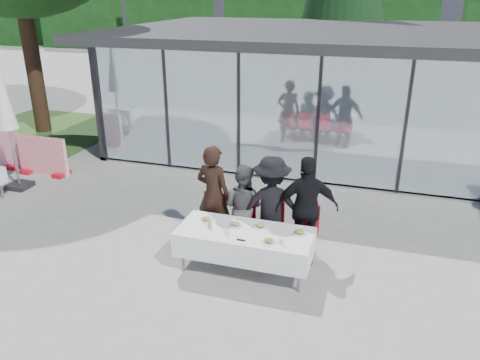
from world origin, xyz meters
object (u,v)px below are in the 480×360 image
Objects in this scene: diner_d at (307,208)px; plate_c at (261,226)px; plate_extra at (269,241)px; diner_a at (214,195)px; diner_chair_b at (243,220)px; juice_bottle at (210,224)px; plate_d at (300,232)px; folded_eyeglasses at (241,240)px; diner_b at (243,207)px; plate_a at (207,219)px; diner_c at (271,205)px; plate_b at (236,225)px; diner_chair_c at (271,224)px; market_umbrella at (5,106)px; diner_chair_d at (305,229)px; dining_table at (245,242)px; diner_chair_a at (214,216)px.

diner_d is 0.90m from plate_c.
diner_a is at bearing 141.79° from plate_extra.
diner_chair_b reaches higher than plate_extra.
diner_chair_b reaches higher than juice_bottle.
plate_extra is at bearing -133.73° from plate_d.
diner_b is at bearing 105.49° from folded_eyeglasses.
juice_bottle reaches higher than folded_eyeglasses.
plate_a is at bearing -177.40° from plate_c.
plate_extra is (1.31, -1.03, -0.18)m from diner_a.
plate_c is 1.79× the size of juice_bottle.
diner_c is 7.43× the size of plate_b.
diner_a is at bearing 177.90° from diner_chair_b.
diner_chair_c is at bearing 137.23° from plate_d.
diner_b is 0.89× the size of diner_c.
plate_a is 0.08× the size of market_umbrella.
plate_b is at bearing -177.39° from plate_d.
market_umbrella is (-5.98, 1.06, 1.48)m from diner_chair_b.
diner_b is 6.60× the size of plate_d.
diner_chair_c reaches higher than folded_eyeglasses.
market_umbrella reaches higher than diner_a.
market_umbrella is (-7.14, 1.03, 1.08)m from diner_d.
plate_d is at bearing -2.57° from plate_c.
diner_chair_d is 3.98× the size of plate_c.
diner_a is at bearing -10.82° from market_umbrella.
dining_table is 0.93m from plate_d.
plate_a is 0.91m from folded_eyeglasses.
diner_d is at bearing 40.14° from plate_c.
diner_chair_b is 1.00× the size of diner_chair_c.
diner_chair_d reaches higher than plate_a.
market_umbrella reaches higher than dining_table.
diner_d reaches higher than diner_chair_a.
diner_chair_d is at bearing -166.38° from diner_b.
market_umbrella reaches higher than plate_b.
diner_chair_a is at bearing 99.01° from plate_a.
plate_a is (-1.64, -0.59, 0.24)m from diner_chair_d.
diner_a is 7.83× the size of plate_d.
market_umbrella is (-6.72, 2.07, 1.24)m from plate_extra.
juice_bottle is at bearing 83.40° from diner_b.
diner_chair_a is 0.54× the size of diner_c.
dining_table is 0.89m from diner_c.
plate_a is (-0.47, -0.59, 0.24)m from diner_chair_b.
dining_table is at bearing 149.96° from diner_a.
plate_a is 1.00× the size of plate_b.
diner_a is 0.64× the size of market_umbrella.
folded_eyeglasses is (-0.86, -1.08, 0.22)m from diner_chair_d.
diner_chair_d is at bearing 19.95° from plate_a.
diner_c is 7.43× the size of plate_extra.
diner_b is at bearing 130.44° from plate_c.
diner_a is 13.71× the size of folded_eyeglasses.
plate_extra is (0.21, -1.03, -0.13)m from diner_c.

